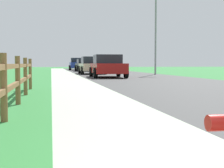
% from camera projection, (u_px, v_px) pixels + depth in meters
% --- Properties ---
extents(ground_plane, '(120.00, 120.00, 0.00)m').
position_uv_depth(ground_plane, '(78.00, 75.00, 26.05)').
color(ground_plane, '#2F7737').
extents(road_asphalt, '(7.00, 66.00, 0.01)m').
position_uv_depth(road_asphalt, '(118.00, 74.00, 28.63)').
color(road_asphalt, '#383838').
rests_on(road_asphalt, ground).
extents(curb_concrete, '(6.00, 66.00, 0.01)m').
position_uv_depth(curb_concrete, '(39.00, 75.00, 27.49)').
color(curb_concrete, '#A2B298').
rests_on(curb_concrete, ground).
extents(grass_verge, '(5.00, 66.00, 0.00)m').
position_uv_depth(grass_verge, '(19.00, 75.00, 27.23)').
color(grass_verge, '#2F7737').
rests_on(grass_verge, ground).
extents(rail_fence, '(0.11, 11.36, 1.06)m').
position_uv_depth(rail_fence, '(12.00, 79.00, 6.32)').
color(rail_fence, brown).
rests_on(rail_fence, ground).
extents(parked_suv_red, '(2.17, 4.38, 1.46)m').
position_uv_depth(parked_suv_red, '(108.00, 66.00, 22.14)').
color(parked_suv_red, maroon).
rests_on(parked_suv_red, ground).
extents(parked_car_beige, '(2.08, 4.60, 1.47)m').
position_uv_depth(parked_car_beige, '(92.00, 65.00, 29.18)').
color(parked_car_beige, '#C6B793').
rests_on(parked_car_beige, ground).
extents(parked_car_black, '(2.19, 4.50, 1.38)m').
position_uv_depth(parked_car_black, '(85.00, 65.00, 39.36)').
color(parked_car_black, black).
rests_on(parked_car_black, ground).
extents(parked_car_blue, '(2.21, 4.74, 1.64)m').
position_uv_depth(parked_car_blue, '(77.00, 64.00, 46.60)').
color(parked_car_blue, navy).
rests_on(parked_car_blue, ground).
extents(street_lamp, '(1.17, 0.20, 6.24)m').
position_uv_depth(street_lamp, '(157.00, 28.00, 27.16)').
color(street_lamp, gray).
rests_on(street_lamp, ground).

